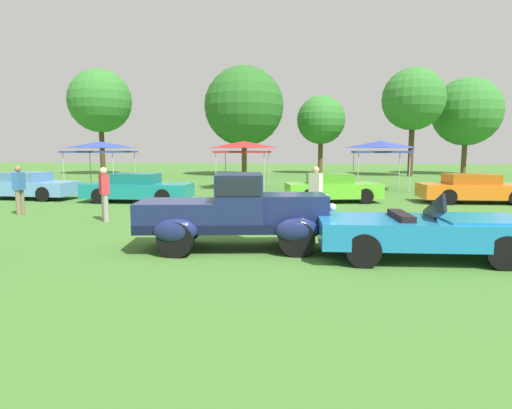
{
  "coord_description": "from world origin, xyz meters",
  "views": [
    {
      "loc": [
        1.78,
        -9.33,
        2.23
      ],
      "look_at": [
        0.39,
        1.45,
        0.83
      ],
      "focal_mm": 29.99,
      "sensor_mm": 36.0,
      "label": 1
    }
  ],
  "objects_px": {
    "show_car_skyblue": "(28,186)",
    "canopy_tent_right_field": "(381,146)",
    "spectator_by_row": "(19,188)",
    "canopy_tent_left_field": "(100,146)",
    "neighbor_convertible": "(426,231)",
    "show_car_orange": "(474,189)",
    "show_car_lime": "(332,188)",
    "spectator_far_side": "(104,192)",
    "spectator_between_cars": "(316,190)",
    "canopy_tent_center_field": "(244,146)",
    "feature_pickup_truck": "(236,211)",
    "show_car_teal": "(137,188)"
  },
  "relations": [
    {
      "from": "show_car_skyblue",
      "to": "canopy_tent_right_field",
      "type": "relative_size",
      "value": 1.5
    },
    {
      "from": "spectator_by_row",
      "to": "canopy_tent_left_field",
      "type": "distance_m",
      "value": 11.28
    },
    {
      "from": "neighbor_convertible",
      "to": "spectator_by_row",
      "type": "bearing_deg",
      "value": 160.15
    },
    {
      "from": "show_car_skyblue",
      "to": "show_car_orange",
      "type": "bearing_deg",
      "value": 3.13
    },
    {
      "from": "show_car_orange",
      "to": "canopy_tent_right_field",
      "type": "relative_size",
      "value": 1.54
    },
    {
      "from": "show_car_lime",
      "to": "show_car_orange",
      "type": "bearing_deg",
      "value": 4.21
    },
    {
      "from": "canopy_tent_left_field",
      "to": "canopy_tent_right_field",
      "type": "distance_m",
      "value": 16.33
    },
    {
      "from": "spectator_by_row",
      "to": "spectator_far_side",
      "type": "height_order",
      "value": "same"
    },
    {
      "from": "spectator_between_cars",
      "to": "canopy_tent_center_field",
      "type": "bearing_deg",
      "value": 111.31
    },
    {
      "from": "spectator_between_cars",
      "to": "canopy_tent_center_field",
      "type": "height_order",
      "value": "canopy_tent_center_field"
    },
    {
      "from": "feature_pickup_truck",
      "to": "spectator_by_row",
      "type": "height_order",
      "value": "feature_pickup_truck"
    },
    {
      "from": "show_car_skyblue",
      "to": "show_car_orange",
      "type": "distance_m",
      "value": 19.55
    },
    {
      "from": "feature_pickup_truck",
      "to": "show_car_lime",
      "type": "bearing_deg",
      "value": 74.32
    },
    {
      "from": "show_car_teal",
      "to": "spectator_between_cars",
      "type": "bearing_deg",
      "value": -23.91
    },
    {
      "from": "neighbor_convertible",
      "to": "spectator_far_side",
      "type": "distance_m",
      "value": 9.41
    },
    {
      "from": "show_car_teal",
      "to": "spectator_between_cars",
      "type": "relative_size",
      "value": 2.69
    },
    {
      "from": "show_car_orange",
      "to": "canopy_tent_right_field",
      "type": "bearing_deg",
      "value": 117.8
    },
    {
      "from": "show_car_orange",
      "to": "canopy_tent_left_field",
      "type": "bearing_deg",
      "value": 164.35
    },
    {
      "from": "feature_pickup_truck",
      "to": "show_car_teal",
      "type": "bearing_deg",
      "value": 125.39
    },
    {
      "from": "spectator_between_cars",
      "to": "spectator_far_side",
      "type": "bearing_deg",
      "value": -166.56
    },
    {
      "from": "show_car_skyblue",
      "to": "show_car_teal",
      "type": "height_order",
      "value": "same"
    },
    {
      "from": "show_car_teal",
      "to": "spectator_far_side",
      "type": "height_order",
      "value": "spectator_far_side"
    },
    {
      "from": "show_car_lime",
      "to": "spectator_far_side",
      "type": "height_order",
      "value": "spectator_far_side"
    },
    {
      "from": "show_car_skyblue",
      "to": "canopy_tent_center_field",
      "type": "height_order",
      "value": "canopy_tent_center_field"
    },
    {
      "from": "show_car_orange",
      "to": "feature_pickup_truck",
      "type": "bearing_deg",
      "value": -131.47
    },
    {
      "from": "show_car_lime",
      "to": "canopy_tent_left_field",
      "type": "bearing_deg",
      "value": 156.49
    },
    {
      "from": "show_car_lime",
      "to": "show_car_orange",
      "type": "xyz_separation_m",
      "value": [
        5.89,
        0.43,
        0.0
      ]
    },
    {
      "from": "neighbor_convertible",
      "to": "canopy_tent_center_field",
      "type": "bearing_deg",
      "value": 112.06
    },
    {
      "from": "show_car_teal",
      "to": "canopy_tent_right_field",
      "type": "distance_m",
      "value": 13.41
    },
    {
      "from": "show_car_skyblue",
      "to": "show_car_orange",
      "type": "xyz_separation_m",
      "value": [
        19.52,
        1.07,
        0.0
      ]
    },
    {
      "from": "show_car_lime",
      "to": "spectator_by_row",
      "type": "height_order",
      "value": "spectator_by_row"
    },
    {
      "from": "spectator_by_row",
      "to": "canopy_tent_center_field",
      "type": "relative_size",
      "value": 0.57
    },
    {
      "from": "neighbor_convertible",
      "to": "spectator_between_cars",
      "type": "bearing_deg",
      "value": 113.57
    },
    {
      "from": "show_car_lime",
      "to": "spectator_by_row",
      "type": "xyz_separation_m",
      "value": [
        -10.83,
        -5.03,
        0.31
      ]
    },
    {
      "from": "neighbor_convertible",
      "to": "show_car_orange",
      "type": "relative_size",
      "value": 0.97
    },
    {
      "from": "show_car_skyblue",
      "to": "canopy_tent_right_field",
      "type": "xyz_separation_m",
      "value": [
        16.52,
        6.75,
        1.82
      ]
    },
    {
      "from": "feature_pickup_truck",
      "to": "canopy_tent_right_field",
      "type": "bearing_deg",
      "value": 70.33
    },
    {
      "from": "feature_pickup_truck",
      "to": "canopy_tent_right_field",
      "type": "relative_size",
      "value": 1.52
    },
    {
      "from": "show_car_teal",
      "to": "feature_pickup_truck",
      "type": "bearing_deg",
      "value": -54.61
    },
    {
      "from": "show_car_teal",
      "to": "spectator_between_cars",
      "type": "distance_m",
      "value": 8.26
    },
    {
      "from": "neighbor_convertible",
      "to": "show_car_skyblue",
      "type": "xyz_separation_m",
      "value": [
        -15.09,
        8.83,
        0.02
      ]
    },
    {
      "from": "neighbor_convertible",
      "to": "feature_pickup_truck",
      "type": "bearing_deg",
      "value": 175.14
    },
    {
      "from": "show_car_teal",
      "to": "show_car_skyblue",
      "type": "bearing_deg",
      "value": 175.45
    },
    {
      "from": "feature_pickup_truck",
      "to": "spectator_by_row",
      "type": "xyz_separation_m",
      "value": [
        -8.27,
        4.1,
        0.05
      ]
    },
    {
      "from": "spectator_far_side",
      "to": "canopy_tent_left_field",
      "type": "xyz_separation_m",
      "value": [
        -6.17,
        11.81,
        1.51
      ]
    },
    {
      "from": "canopy_tent_left_field",
      "to": "canopy_tent_right_field",
      "type": "relative_size",
      "value": 1.13
    },
    {
      "from": "show_car_teal",
      "to": "show_car_orange",
      "type": "bearing_deg",
      "value": 6.01
    },
    {
      "from": "canopy_tent_center_field",
      "to": "canopy_tent_right_field",
      "type": "height_order",
      "value": "same"
    },
    {
      "from": "neighbor_convertible",
      "to": "spectator_far_side",
      "type": "bearing_deg",
      "value": 158.13
    },
    {
      "from": "show_car_orange",
      "to": "spectator_far_side",
      "type": "height_order",
      "value": "spectator_far_side"
    }
  ]
}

